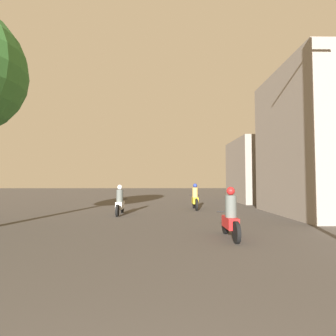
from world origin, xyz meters
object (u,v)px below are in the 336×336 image
Objects in this scene: motorcycle_yellow at (195,199)px; building_right_far at (271,171)px; motorcycle_red at (230,218)px; motorcycle_white at (120,203)px; building_right_near at (329,142)px.

building_right_far reaches higher than motorcycle_yellow.
motorcycle_yellow reaches higher than motorcycle_red.
motorcycle_red is 7.69m from motorcycle_yellow.
building_right_far reaches higher than motorcycle_red.
motorcycle_yellow reaches higher than motorcycle_white.
motorcycle_white is at bearing 178.22° from building_right_near.
motorcycle_yellow is 7.43m from building_right_near.
building_right_near reaches higher than motorcycle_white.
motorcycle_red is at bearing -140.86° from building_right_near.
building_right_near is (6.28, -2.67, 2.95)m from motorcycle_yellow.
building_right_near is 1.21× the size of building_right_far.
building_right_near is at bearing -32.51° from motorcycle_yellow.
motorcycle_yellow is 0.34× the size of building_right_far.
motorcycle_yellow is (3.96, 2.35, 0.02)m from motorcycle_white.
motorcycle_yellow is at bearing 34.12° from motorcycle_white.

